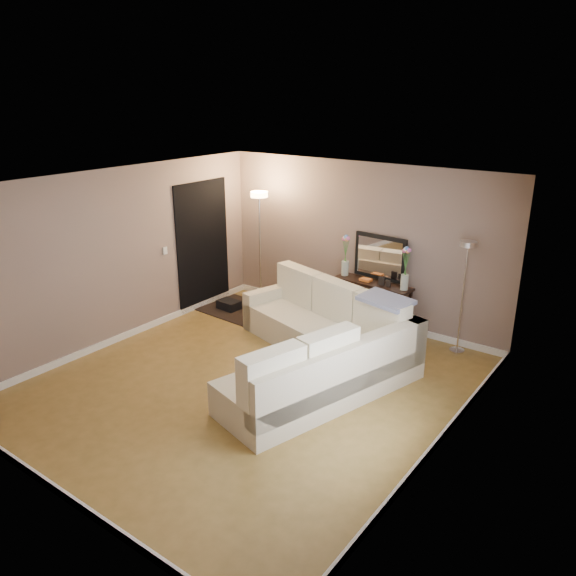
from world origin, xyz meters
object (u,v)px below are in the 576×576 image
Objects in this scene: console_table at (368,302)px; floor_lamp_unlit at (465,275)px; floor_lamp_lit at (260,227)px; sectional_sofa at (321,344)px.

console_table is 1.67m from floor_lamp_unlit.
floor_lamp_unlit is (1.50, 0.01, 0.74)m from console_table.
floor_lamp_lit is (-1.97, -0.27, 0.99)m from console_table.
floor_lamp_lit reaches higher than console_table.
floor_lamp_unlit is at bearing 4.53° from floor_lamp_lit.
floor_lamp_unlit is at bearing 50.98° from sectional_sofa.
sectional_sofa is at bearing -129.02° from floor_lamp_unlit.
sectional_sofa is 2.25m from floor_lamp_unlit.
sectional_sofa is 2.61× the size of console_table.
sectional_sofa is 2.76m from floor_lamp_lit.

